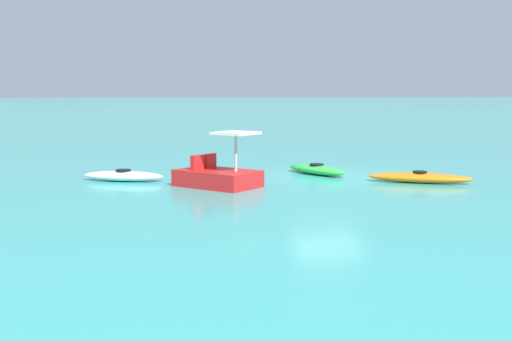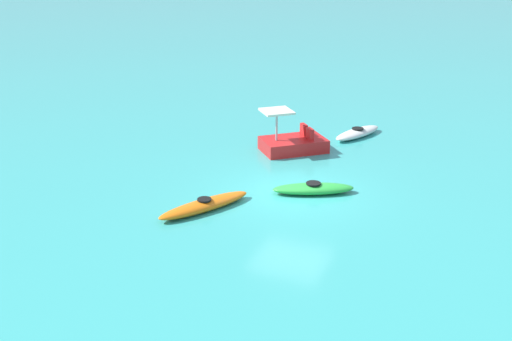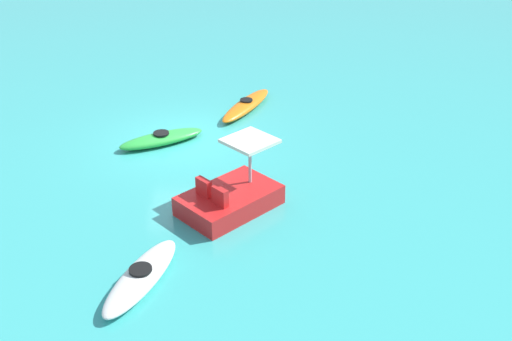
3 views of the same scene
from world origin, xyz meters
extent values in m
plane|color=#38ADA8|center=(0.00, 0.00, 0.00)|extent=(600.00, 600.00, 0.00)
ellipsoid|color=orange|center=(-2.36, 1.96, 0.16)|extent=(3.15, 2.10, 0.32)
cylinder|color=black|center=(-2.36, 1.96, 0.35)|extent=(0.58, 0.58, 0.05)
ellipsoid|color=white|center=(6.73, -0.43, 0.16)|extent=(2.76, 1.72, 0.32)
cylinder|color=black|center=(6.73, -0.43, 0.35)|extent=(0.62, 0.62, 0.05)
ellipsoid|color=green|center=(0.18, -0.66, 0.16)|extent=(1.84, 2.69, 0.32)
cylinder|color=black|center=(0.18, -0.66, 0.35)|extent=(0.64, 0.64, 0.05)
cube|color=red|center=(3.96, 1.38, 0.25)|extent=(2.72, 2.79, 0.50)
cube|color=red|center=(4.10, 0.77, 0.72)|extent=(0.44, 0.41, 0.44)
cube|color=red|center=(4.55, 1.17, 0.72)|extent=(0.44, 0.41, 0.44)
cylinder|color=#B2B2B7|center=(3.50, 1.91, 1.05)|extent=(0.08, 0.08, 1.10)
cube|color=silver|center=(3.50, 1.91, 1.64)|extent=(1.55, 1.55, 0.08)
camera|label=1|loc=(6.78, 19.79, 2.83)|focal=43.75mm
camera|label=2|loc=(-17.94, -6.35, 7.85)|focal=44.47mm
camera|label=3|loc=(16.47, 1.53, 7.92)|focal=41.74mm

